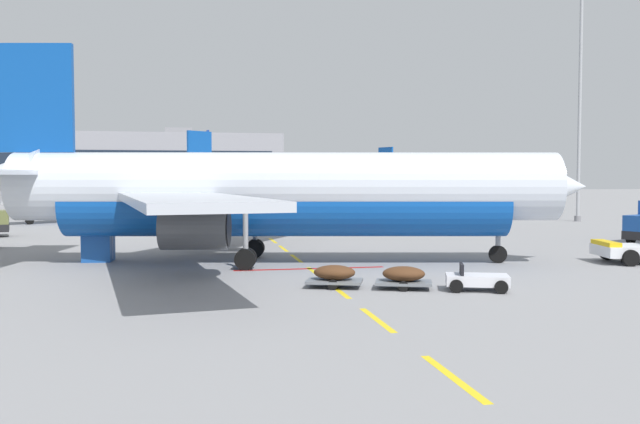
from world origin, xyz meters
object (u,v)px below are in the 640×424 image
airliner_foreground (276,193)px  airliner_mid_left (201,184)px  apron_light_mast_far (580,72)px  baggage_train (404,277)px  airliner_far_center (430,188)px  uld_cargo_container (98,247)px  airliner_far_right (121,189)px

airliner_foreground → airliner_mid_left: 77.48m
airliner_foreground → apron_light_mast_far: apron_light_mast_far is taller
airliner_foreground → baggage_train: size_ratio=4.03×
airliner_far_center → baggage_train: size_ratio=3.18×
airliner_mid_left → apron_light_mast_far: bearing=-49.9°
airliner_mid_left → airliner_far_center: (34.84, -14.65, -0.58)m
uld_cargo_container → apron_light_mast_far: (46.98, 27.32, 15.46)m
airliner_foreground → uld_cargo_container: (-9.90, 2.73, -3.15)m
airliner_mid_left → uld_cargo_container: 75.08m
airliner_mid_left → uld_cargo_container: size_ratio=19.25×
airliner_far_center → airliner_far_right: airliner_far_right is taller
airliner_mid_left → airliner_far_center: size_ratio=1.22×
airliner_mid_left → airliner_far_right: size_ratio=1.24×
uld_cargo_container → baggage_train: bearing=-41.6°
uld_cargo_container → airliner_far_center: bearing=55.1°
airliner_foreground → airliner_far_right: 44.79m
airliner_foreground → airliner_mid_left: bearing=92.1°
airliner_far_center → apron_light_mast_far: size_ratio=1.04×
airliner_foreground → airliner_mid_left: airliner_foreground is taller
airliner_foreground → baggage_train: (4.33, -9.92, -3.42)m
airliner_mid_left → airliner_foreground: bearing=-87.9°
airliner_foreground → apron_light_mast_far: 49.29m
baggage_train → apron_light_mast_far: (32.75, 39.97, 15.74)m
airliner_far_right → apron_light_mast_far: size_ratio=1.02×
airliner_foreground → uld_cargo_container: size_ratio=20.05×
airliner_foreground → airliner_far_right: (-12.46, 43.02, -0.48)m
airliner_foreground → uld_cargo_container: bearing=164.6°
airliner_far_right → uld_cargo_container: 40.46m
airliner_far_center → apron_light_mast_far: (5.10, -32.72, 13.06)m
airliner_far_right → apron_light_mast_far: bearing=-14.7°
airliner_foreground → airliner_far_center: airliner_foreground is taller
baggage_train → uld_cargo_container: uld_cargo_container is taller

